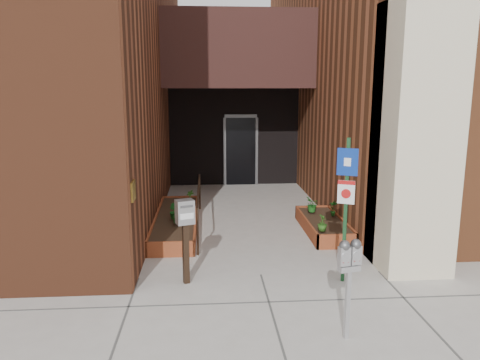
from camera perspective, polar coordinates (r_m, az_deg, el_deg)
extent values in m
plane|color=#9E9991|center=(7.88, 2.56, -11.47)|extent=(80.00, 80.00, 0.00)
cube|color=brown|center=(14.95, -25.48, 17.80)|extent=(8.00, 14.60, 10.00)
cube|color=brown|center=(16.03, 22.34, 17.54)|extent=(8.00, 13.70, 10.00)
cube|color=beige|center=(8.21, 20.57, 4.65)|extent=(1.10, 1.20, 4.40)
cube|color=black|center=(13.27, -0.40, 15.47)|extent=(4.20, 2.00, 2.00)
cube|color=black|center=(14.72, -0.74, 5.32)|extent=(4.00, 0.30, 3.00)
cube|color=black|center=(14.61, 0.09, 3.50)|extent=(0.90, 0.06, 2.10)
cube|color=#B79338|center=(7.27, -12.93, -1.30)|extent=(0.04, 0.30, 0.30)
cube|color=brown|center=(8.66, -8.51, -8.37)|extent=(0.90, 0.04, 0.30)
cube|color=brown|center=(12.07, -7.27, -2.65)|extent=(0.90, 0.04, 0.30)
cube|color=brown|center=(10.39, -10.16, -5.05)|extent=(0.04, 3.60, 0.30)
cube|color=brown|center=(10.33, -5.40, -5.01)|extent=(0.04, 3.60, 0.30)
cube|color=black|center=(10.36, -7.78, -5.14)|extent=(0.82, 3.52, 0.26)
cube|color=brown|center=(9.16, 11.81, -7.37)|extent=(0.80, 0.04, 0.30)
cube|color=brown|center=(11.16, 8.80, -3.85)|extent=(0.80, 0.04, 0.30)
cube|color=brown|center=(10.07, 8.04, -5.52)|extent=(0.04, 2.20, 0.30)
cube|color=brown|center=(10.25, 12.22, -5.36)|extent=(0.04, 2.20, 0.30)
cube|color=black|center=(10.16, 10.14, -5.55)|extent=(0.72, 2.12, 0.26)
cylinder|color=black|center=(8.62, -5.19, -6.29)|extent=(0.04, 0.04, 0.90)
cylinder|color=black|center=(11.80, -4.93, -1.42)|extent=(0.04, 0.04, 0.90)
cylinder|color=black|center=(10.10, -5.08, -1.11)|extent=(0.04, 3.30, 0.04)
cube|color=#ACABAE|center=(6.04, 12.95, -14.62)|extent=(0.06, 0.06, 0.88)
cube|color=#ACABAE|center=(5.85, 13.16, -10.41)|extent=(0.28, 0.16, 0.07)
cube|color=#ACABAE|center=(5.76, 12.58, -9.05)|extent=(0.15, 0.12, 0.23)
sphere|color=#59595B|center=(5.72, 12.64, -7.81)|extent=(0.13, 0.13, 0.13)
cube|color=white|center=(5.72, 12.82, -9.03)|extent=(0.08, 0.02, 0.04)
cube|color=#B21414|center=(5.74, 12.78, -9.69)|extent=(0.08, 0.02, 0.03)
cube|color=#ACABAE|center=(5.83, 13.88, -8.85)|extent=(0.15, 0.12, 0.23)
sphere|color=#59595B|center=(5.79, 13.94, -7.62)|extent=(0.13, 0.13, 0.13)
cube|color=white|center=(5.79, 14.12, -8.83)|extent=(0.08, 0.02, 0.04)
cube|color=#B21414|center=(5.81, 14.09, -9.49)|extent=(0.08, 0.02, 0.03)
cube|color=#163E1F|center=(7.45, 12.74, -3.76)|extent=(0.07, 0.07, 2.30)
cube|color=navy|center=(7.26, 12.98, 2.16)|extent=(0.29, 0.15, 0.42)
cube|color=white|center=(7.26, 12.97, 2.15)|extent=(0.10, 0.06, 0.13)
cube|color=white|center=(7.35, 12.82, -1.46)|extent=(0.25, 0.13, 0.37)
cube|color=#B21414|center=(7.31, 12.86, -0.31)|extent=(0.24, 0.12, 0.06)
cylinder|color=#B21414|center=(7.34, 12.79, -1.64)|extent=(0.14, 0.07, 0.15)
cube|color=black|center=(7.45, -6.62, -8.87)|extent=(0.11, 0.11, 0.98)
cube|color=#ADADB0|center=(7.24, -6.74, -3.88)|extent=(0.32, 0.28, 0.38)
cube|color=#59595B|center=(7.12, -6.51, -3.24)|extent=(0.19, 0.07, 0.04)
cube|color=white|center=(7.16, -6.49, -4.42)|extent=(0.21, 0.08, 0.09)
imported|color=#1C5F1B|center=(9.68, -7.61, -4.27)|extent=(0.37, 0.37, 0.33)
imported|color=#18571B|center=(10.00, -8.19, -3.76)|extent=(0.24, 0.24, 0.33)
imported|color=#1B6020|center=(10.16, -7.19, -3.47)|extent=(0.27, 0.27, 0.34)
imported|color=#295E1B|center=(11.04, -6.06, -2.18)|extent=(0.27, 0.27, 0.36)
imported|color=#285418|center=(9.21, 10.01, -5.17)|extent=(0.22, 0.22, 0.32)
imported|color=#1A5B1A|center=(10.29, 11.33, -3.40)|extent=(0.21, 0.21, 0.34)
imported|color=#1D611B|center=(10.52, 8.81, -2.97)|extent=(0.35, 0.35, 0.34)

